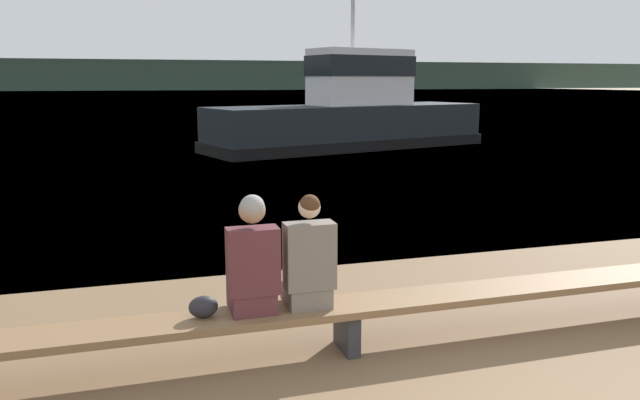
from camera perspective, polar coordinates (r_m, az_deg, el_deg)
water_surface at (r=127.54m, az=-15.95°, el=9.39°), size 240.00×240.00×0.00m
far_shoreline at (r=177.62m, az=-16.34°, el=10.93°), size 600.00×12.00×7.78m
bench_main at (r=5.66m, az=2.48°, el=-10.08°), size 8.33×0.49×0.44m
person_left at (r=5.30m, az=-6.19°, el=-5.68°), size 0.43×0.44×1.04m
person_right at (r=5.42m, az=-1.06°, el=-5.63°), size 0.43×0.43×1.01m
shopping_bag at (r=5.37m, az=-10.62°, el=-9.58°), size 0.24×0.16×0.19m
tugboat_red at (r=22.60m, az=2.86°, el=7.58°), size 10.93×5.72×6.59m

